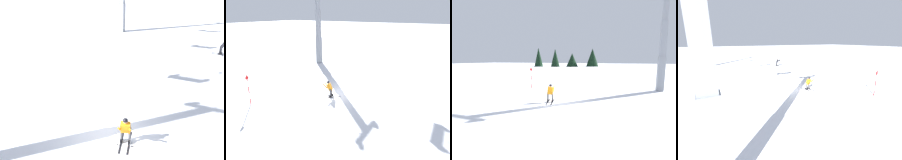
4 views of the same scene
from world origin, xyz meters
The scene contains 7 objects.
ground_plane centered at (0.00, 0.00, 0.00)m, with size 260.00×260.00×0.00m, color white.
skier_carving_main centered at (-0.57, -1.22, 0.81)m, with size 1.71×0.94×1.54m.
lift_tower_near centered at (-8.52, 8.14, 4.91)m, with size 0.67×2.78×11.63m.
lift_tower_far centered at (21.36, 8.14, 4.84)m, with size 0.74×2.52×11.63m.
chairlift_seat_middle centered at (15.54, 8.14, 9.75)m, with size 0.61×2.23×2.09m.
trail_marker_pole centered at (-5.13, -5.77, 1.33)m, with size 0.07×0.28×2.49m.
skier_distant_uphill centered at (15.68, -4.76, 0.88)m, with size 0.99×1.76×1.66m.
Camera 4 is at (-13.39, 8.02, 5.23)m, focal length 24.22 mm.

